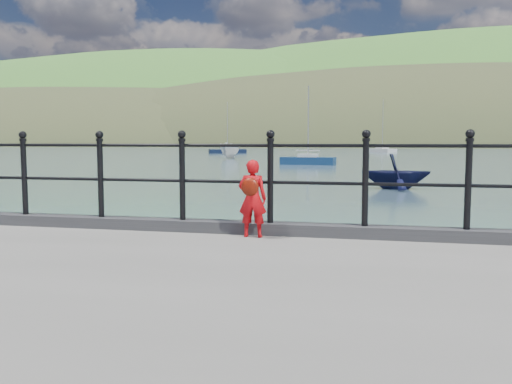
% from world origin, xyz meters
% --- Properties ---
extents(ground, '(600.00, 600.00, 0.00)m').
position_xyz_m(ground, '(0.00, 0.00, 0.00)').
color(ground, '#2D4251').
rests_on(ground, ground).
extents(kerb, '(60.00, 0.30, 0.15)m').
position_xyz_m(kerb, '(0.00, -0.15, 1.07)').
color(kerb, '#28282B').
rests_on(kerb, quay).
extents(railing, '(18.11, 0.11, 1.20)m').
position_xyz_m(railing, '(0.00, -0.15, 1.82)').
color(railing, black).
rests_on(railing, kerb).
extents(far_shore, '(830.00, 200.00, 156.00)m').
position_xyz_m(far_shore, '(38.34, 239.41, -22.57)').
color(far_shore, '#333A21').
rests_on(far_shore, ground).
extents(child, '(0.37, 0.31, 0.97)m').
position_xyz_m(child, '(0.42, -0.41, 1.50)').
color(child, red).
rests_on(child, quay).
extents(launch_white, '(2.06, 5.13, 1.96)m').
position_xyz_m(launch_white, '(-15.57, 55.90, 0.98)').
color(launch_white, silver).
rests_on(launch_white, ground).
extents(launch_navy, '(3.19, 2.80, 1.60)m').
position_xyz_m(launch_navy, '(2.71, 18.47, 0.80)').
color(launch_navy, black).
rests_on(launch_navy, ground).
extents(sailboat_deep, '(5.32, 6.91, 10.02)m').
position_xyz_m(sailboat_deep, '(2.45, 97.12, 0.34)').
color(sailboat_deep, beige).
rests_on(sailboat_deep, ground).
extents(sailboat_port, '(5.08, 2.13, 7.31)m').
position_xyz_m(sailboat_port, '(-4.38, 42.20, 0.34)').
color(sailboat_port, navy).
rests_on(sailboat_port, ground).
extents(sailboat_left, '(6.52, 4.51, 8.93)m').
position_xyz_m(sailboat_left, '(-23.41, 82.44, 0.34)').
color(sailboat_left, black).
rests_on(sailboat_left, ground).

